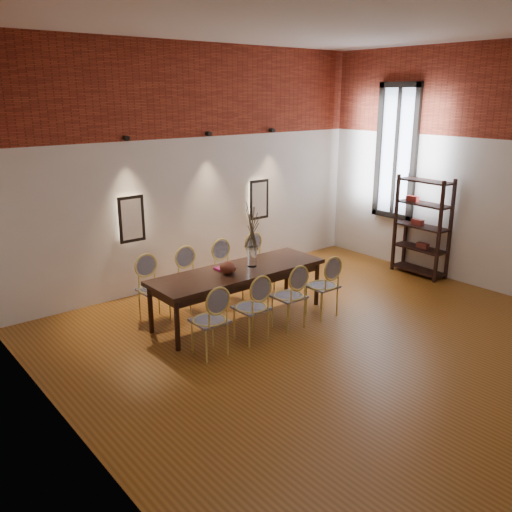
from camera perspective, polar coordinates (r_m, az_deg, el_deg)
floor at (r=7.34m, az=9.56°, el=-9.44°), size 7.00×7.00×0.02m
ceiling at (r=6.65m, az=11.37°, el=23.45°), size 7.00×7.00×0.02m
wall_back at (r=9.38m, az=-6.42°, el=9.30°), size 7.00×0.10×4.00m
wall_left at (r=4.68m, az=-19.38°, el=0.92°), size 0.10×7.00×4.00m
wall_right at (r=9.66m, az=24.46°, el=8.14°), size 0.10×7.00×4.00m
brick_band_back at (r=9.24m, az=-6.44°, el=16.97°), size 7.00×0.02×1.50m
brick_band_left at (r=4.55m, az=-20.10°, el=16.41°), size 0.02×7.00×1.50m
brick_band_right at (r=9.52m, az=25.20°, el=15.54°), size 0.02×7.00×1.50m
niche_left at (r=8.79m, az=-13.06°, el=3.83°), size 0.36×0.06×0.66m
niche_right at (r=10.17m, az=0.21°, el=5.99°), size 0.36×0.06×0.66m
spot_fixture_left at (r=8.58m, az=-13.53°, el=11.96°), size 0.08×0.10×0.08m
spot_fixture_mid at (r=9.33m, az=-5.03°, el=12.70°), size 0.08×0.10×0.08m
spot_fixture_right at (r=10.18m, az=1.67°, el=13.09°), size 0.08×0.10×0.08m
window_glass at (r=10.61m, az=14.60°, el=10.55°), size 0.02×0.78×2.38m
window_frame at (r=10.59m, az=14.53°, el=10.55°), size 0.08×0.90×2.50m
window_mullion at (r=10.59m, az=14.53°, el=10.55°), size 0.06×0.06×2.40m
dining_table at (r=7.97m, az=-1.82°, el=-4.00°), size 2.69×0.86×0.75m
chair_near_a at (r=6.86m, az=-4.94°, el=-6.77°), size 0.44×0.44×0.94m
chair_near_b at (r=7.22m, az=-0.51°, el=-5.45°), size 0.44×0.44×0.94m
chair_near_c at (r=7.63m, az=3.45°, el=-4.24°), size 0.44×0.44×0.94m
chair_near_d at (r=8.07m, az=6.98°, el=-3.14°), size 0.44×0.44×0.94m
chair_far_a at (r=8.00m, az=-10.71°, el=-3.51°), size 0.44×0.44×0.94m
chair_far_b at (r=8.31m, az=-6.65°, el=-2.53°), size 0.44×0.44×0.94m
chair_far_c at (r=8.67m, az=-2.91°, el=-1.62°), size 0.44×0.44×0.94m
chair_far_d at (r=9.06m, az=0.52°, el=-0.78°), size 0.44×0.44×0.94m
vase at (r=7.95m, az=-0.43°, el=-0.06°), size 0.14×0.14×0.30m
dried_branches at (r=7.83m, az=-0.43°, el=3.09°), size 0.50×0.50×0.70m
bowl at (r=7.66m, az=-2.96°, el=-1.22°), size 0.24×0.24×0.18m
book at (r=7.88m, az=-3.38°, el=-1.27°), size 0.26×0.18×0.03m
shelving_rack at (r=10.21m, az=17.08°, el=2.99°), size 0.41×1.01×1.80m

